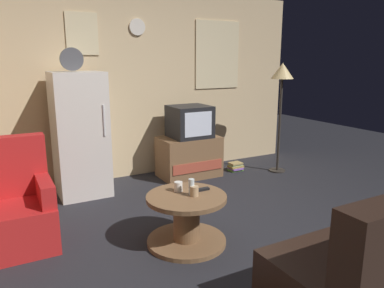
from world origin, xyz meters
The scene contains 13 objects.
ground_plane centered at (0.00, 0.00, 0.00)m, with size 12.00×12.00×0.00m, color #232328.
wall_with_art centered at (0.01, 2.45, 1.29)m, with size 5.20×0.12×2.57m.
fridge centered at (-0.86, 1.99, 0.75)m, with size 0.60×0.62×1.77m.
tv_stand centered at (0.63, 1.99, 0.29)m, with size 0.84×0.53×0.57m.
crt_tv centered at (0.64, 1.99, 0.79)m, with size 0.54×0.51×0.44m.
standing_lamp centered at (1.91, 1.56, 1.36)m, with size 0.32×0.32×1.59m.
coffee_table centered at (-0.32, 0.24, 0.23)m, with size 0.72×0.72×0.46m.
wine_glass centered at (-0.28, 0.23, 0.54)m, with size 0.05×0.05×0.15m, color silver.
mug_ceramic_white centered at (-0.34, 0.37, 0.51)m, with size 0.08×0.08×0.09m, color silver.
mug_ceramic_tan centered at (-0.27, 0.19, 0.51)m, with size 0.08×0.08×0.09m, color tan.
remote_control centered at (-0.14, 0.28, 0.47)m, with size 0.15×0.04×0.02m, color black.
armchair centered at (-1.70, 0.96, 0.34)m, with size 0.68×0.68×0.96m.
book_stack centered at (1.37, 1.88, 0.06)m, with size 0.21×0.18×0.13m.
Camera 1 is at (-1.74, -2.50, 1.64)m, focal length 34.48 mm.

